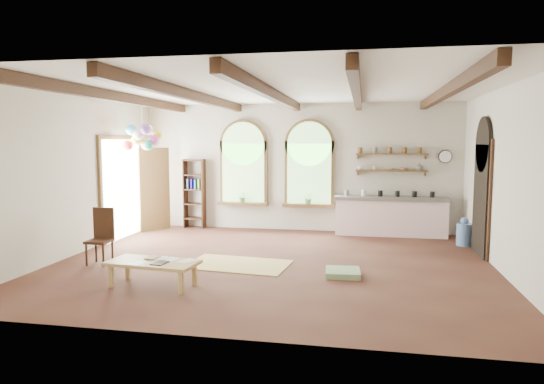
% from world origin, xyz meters
% --- Properties ---
extents(floor, '(8.00, 8.00, 0.00)m').
position_xyz_m(floor, '(0.00, 0.00, 0.00)').
color(floor, '#533122').
rests_on(floor, ground).
extents(ceiling_beams, '(6.20, 6.80, 0.18)m').
position_xyz_m(ceiling_beams, '(0.00, 0.00, 3.10)').
color(ceiling_beams, '#3C2113').
rests_on(ceiling_beams, ceiling).
extents(window_left, '(1.30, 0.28, 2.20)m').
position_xyz_m(window_left, '(-1.40, 3.43, 1.63)').
color(window_left, brown).
rests_on(window_left, floor).
extents(window_right, '(1.30, 0.28, 2.20)m').
position_xyz_m(window_right, '(0.30, 3.43, 1.63)').
color(window_right, brown).
rests_on(window_right, floor).
extents(left_doorway, '(0.10, 1.90, 2.50)m').
position_xyz_m(left_doorway, '(-3.95, 1.80, 1.15)').
color(left_doorway, brown).
rests_on(left_doorway, floor).
extents(right_doorway, '(0.10, 1.30, 2.40)m').
position_xyz_m(right_doorway, '(3.95, 1.50, 1.10)').
color(right_doorway, black).
rests_on(right_doorway, floor).
extents(kitchen_counter, '(2.68, 0.62, 0.94)m').
position_xyz_m(kitchen_counter, '(2.30, 3.20, 0.48)').
color(kitchen_counter, white).
rests_on(kitchen_counter, floor).
extents(wall_shelf_lower, '(1.70, 0.24, 0.04)m').
position_xyz_m(wall_shelf_lower, '(2.30, 3.38, 1.55)').
color(wall_shelf_lower, brown).
rests_on(wall_shelf_lower, wall_back).
extents(wall_shelf_upper, '(1.70, 0.24, 0.04)m').
position_xyz_m(wall_shelf_upper, '(2.30, 3.38, 1.95)').
color(wall_shelf_upper, brown).
rests_on(wall_shelf_upper, wall_back).
extents(wall_clock, '(0.32, 0.04, 0.32)m').
position_xyz_m(wall_clock, '(3.55, 3.45, 1.90)').
color(wall_clock, black).
rests_on(wall_clock, wall_back).
extents(bookshelf, '(0.53, 0.32, 1.80)m').
position_xyz_m(bookshelf, '(-2.70, 3.32, 0.90)').
color(bookshelf, '#3C2113').
rests_on(bookshelf, floor).
extents(coffee_table, '(1.47, 0.79, 0.40)m').
position_xyz_m(coffee_table, '(-1.56, -1.76, 0.35)').
color(coffee_table, tan).
rests_on(coffee_table, floor).
extents(side_chair, '(0.41, 0.41, 1.03)m').
position_xyz_m(side_chair, '(-3.12, -0.63, 0.30)').
color(side_chair, '#3C2113').
rests_on(side_chair, floor).
extents(floor_mat, '(1.95, 1.33, 0.02)m').
position_xyz_m(floor_mat, '(-0.60, -0.22, 0.01)').
color(floor_mat, tan).
rests_on(floor_mat, floor).
extents(floor_cushion, '(0.61, 0.61, 0.10)m').
position_xyz_m(floor_cushion, '(1.33, -0.59, 0.05)').
color(floor_cushion, gray).
rests_on(floor_cushion, floor).
extents(water_jug_a, '(0.33, 0.33, 0.64)m').
position_xyz_m(water_jug_a, '(3.10, 3.20, 0.28)').
color(water_jug_a, '#5980BF').
rests_on(water_jug_a, floor).
extents(water_jug_b, '(0.32, 0.32, 0.62)m').
position_xyz_m(water_jug_b, '(3.82, 2.30, 0.27)').
color(water_jug_b, '#5980BF').
rests_on(water_jug_b, floor).
extents(balloon_cluster, '(0.79, 0.79, 1.15)m').
position_xyz_m(balloon_cluster, '(-3.40, 1.83, 2.35)').
color(balloon_cluster, white).
rests_on(balloon_cluster, floor).
extents(table_book, '(0.19, 0.27, 0.02)m').
position_xyz_m(table_book, '(-1.73, -1.58, 0.41)').
color(table_book, olive).
rests_on(table_book, coffee_table).
extents(tablet, '(0.23, 0.31, 0.01)m').
position_xyz_m(tablet, '(-1.40, -1.86, 0.41)').
color(tablet, black).
rests_on(tablet, coffee_table).
extents(potted_plant_left, '(0.27, 0.23, 0.30)m').
position_xyz_m(potted_plant_left, '(-1.40, 3.32, 0.85)').
color(potted_plant_left, '#598C4C').
rests_on(potted_plant_left, window_left).
extents(potted_plant_right, '(0.27, 0.23, 0.30)m').
position_xyz_m(potted_plant_right, '(0.30, 3.32, 0.85)').
color(potted_plant_right, '#598C4C').
rests_on(potted_plant_right, window_right).
extents(shelf_cup_a, '(0.12, 0.10, 0.10)m').
position_xyz_m(shelf_cup_a, '(1.55, 3.38, 1.62)').
color(shelf_cup_a, white).
rests_on(shelf_cup_a, wall_shelf_lower).
extents(shelf_cup_b, '(0.10, 0.10, 0.09)m').
position_xyz_m(shelf_cup_b, '(1.90, 3.38, 1.62)').
color(shelf_cup_b, beige).
rests_on(shelf_cup_b, wall_shelf_lower).
extents(shelf_bowl_a, '(0.22, 0.22, 0.05)m').
position_xyz_m(shelf_bowl_a, '(2.25, 3.38, 1.60)').
color(shelf_bowl_a, beige).
rests_on(shelf_bowl_a, wall_shelf_lower).
extents(shelf_bowl_b, '(0.20, 0.20, 0.06)m').
position_xyz_m(shelf_bowl_b, '(2.60, 3.38, 1.60)').
color(shelf_bowl_b, '#8C664C').
rests_on(shelf_bowl_b, wall_shelf_lower).
extents(shelf_vase, '(0.18, 0.18, 0.19)m').
position_xyz_m(shelf_vase, '(2.95, 3.38, 1.67)').
color(shelf_vase, slate).
rests_on(shelf_vase, wall_shelf_lower).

